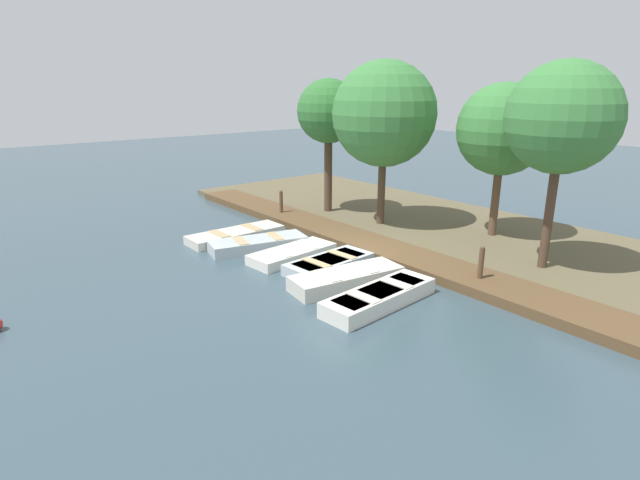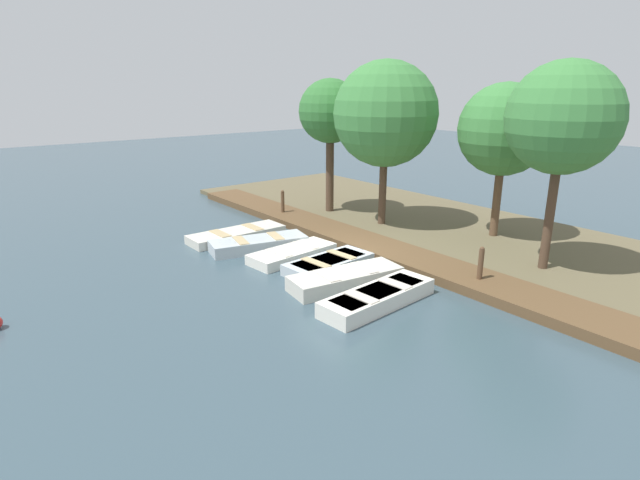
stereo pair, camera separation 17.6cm
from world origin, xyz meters
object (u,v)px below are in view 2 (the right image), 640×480
Objects in this scene: rowboat_1 at (259,244)px; rowboat_5 at (378,297)px; rowboat_2 at (292,253)px; rowboat_4 at (346,278)px; rowboat_0 at (237,234)px; mooring_post_near at (283,204)px; park_tree_left at (386,114)px; mooring_post_far at (480,267)px; park_tree_center at (504,130)px; rowboat_3 at (329,264)px; park_tree_right at (563,119)px; park_tree_far_left at (330,113)px.

rowboat_5 is (-0.00, 5.60, 0.01)m from rowboat_1.
rowboat_2 is 2.74m from rowboat_4.
rowboat_0 is at bearing -89.11° from rowboat_2.
park_tree_left reaches higher than mooring_post_near.
park_tree_center is (-4.10, -2.27, 3.22)m from mooring_post_far.
rowboat_5 is at bearing 89.27° from rowboat_0.
rowboat_1 is at bearing 88.22° from rowboat_0.
park_tree_center is at bearing 162.27° from rowboat_1.
park_tree_right is (-4.62, 4.10, 4.21)m from rowboat_3.
park_tree_left is (-2.15, -5.83, 3.63)m from mooring_post_far.
park_tree_left is at bearing 95.80° from park_tree_far_left.
rowboat_3 is at bearing -41.63° from park_tree_right.
rowboat_5 is at bearing 71.02° from mooring_post_near.
rowboat_2 is 4.18m from rowboat_5.
park_tree_right is at bearing 160.86° from rowboat_5.
rowboat_2 is (-0.32, 2.97, 0.01)m from rowboat_0.
park_tree_far_left reaches higher than mooring_post_near.
rowboat_1 is 2.97m from rowboat_3.
park_tree_far_left is (-4.57, -6.27, 3.97)m from rowboat_4.
rowboat_1 is 6.49m from park_tree_left.
rowboat_4 is 0.98× the size of rowboat_5.
rowboat_5 is at bearing 11.02° from park_tree_center.
rowboat_4 reaches higher than rowboat_5.
rowboat_5 is 0.57× the size of park_tree_right.
rowboat_3 is (-0.61, 4.43, 0.02)m from rowboat_0.
rowboat_2 is 0.50× the size of park_tree_right.
park_tree_far_left reaches higher than rowboat_0.
rowboat_1 is 9.71m from park_tree_right.
rowboat_4 is at bearing -101.95° from rowboat_5.
mooring_post_far is (-2.90, 0.90, 0.38)m from rowboat_5.
park_tree_far_left reaches higher than park_tree_center.
mooring_post_far reaches higher than rowboat_3.
park_tree_right reaches higher than rowboat_4.
park_tree_center is (-6.97, 5.77, 3.65)m from rowboat_0.
mooring_post_near is 4.11m from park_tree_far_left.
rowboat_4 is 1.44m from rowboat_5.
rowboat_5 is at bearing 103.47° from rowboat_1.
mooring_post_near is at bearing -122.26° from rowboat_1.
rowboat_5 is at bearing 58.23° from park_tree_far_left.
rowboat_3 is 2.78m from rowboat_5.
park_tree_right is (-4.91, 5.57, 4.22)m from rowboat_2.
park_tree_far_left is (-1.87, -8.60, 3.59)m from mooring_post_far.
rowboat_4 is at bearing 81.44° from rowboat_2.
rowboat_1 is 8.95m from park_tree_center.
mooring_post_near is at bearing -113.18° from rowboat_5.
rowboat_4 is at bearing -29.23° from park_tree_right.
rowboat_5 is (0.35, 4.16, 0.05)m from rowboat_2.
mooring_post_far is at bearing 69.77° from park_tree_left.
park_tree_right is (1.74, 2.77, 0.57)m from park_tree_center.
rowboat_2 is 4.99m from mooring_post_near.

